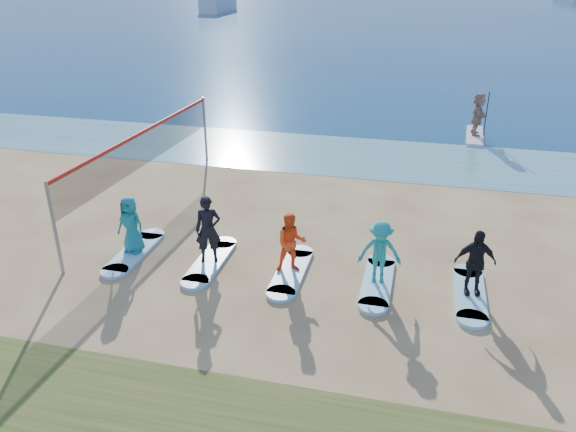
% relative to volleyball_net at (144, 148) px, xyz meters
% --- Properties ---
extents(ground, '(600.00, 600.00, 0.00)m').
position_rel_volleyball_net_xyz_m(ground, '(5.22, -4.10, -1.90)').
color(ground, tan).
rests_on(ground, ground).
extents(shallow_water, '(600.00, 600.00, 0.00)m').
position_rel_volleyball_net_xyz_m(shallow_water, '(5.22, 6.40, -1.90)').
color(shallow_water, teal).
rests_on(shallow_water, ground).
extents(volleyball_net, '(0.47, 9.08, 2.50)m').
position_rel_volleyball_net_xyz_m(volleyball_net, '(0.00, 0.00, 0.00)').
color(volleyball_net, gray).
rests_on(volleyball_net, ground).
extents(paddleboard, '(0.87, 3.03, 0.12)m').
position_rel_volleyball_net_xyz_m(paddleboard, '(10.59, 10.31, -1.84)').
color(paddleboard, silver).
rests_on(paddleboard, ground).
extents(paddleboarder, '(0.65, 1.73, 1.84)m').
position_rel_volleyball_net_xyz_m(paddleboarder, '(10.59, 10.31, -0.87)').
color(paddleboarder, tan).
rests_on(paddleboarder, paddleboard).
extents(boat_offshore_a, '(2.85, 8.37, 2.25)m').
position_rel_volleyball_net_xyz_m(boat_offshore_a, '(-21.96, 66.19, -1.90)').
color(boat_offshore_a, silver).
rests_on(boat_offshore_a, ground).
extents(boat_offshore_b, '(3.85, 7.04, 1.58)m').
position_rel_volleyball_net_xyz_m(boat_offshore_b, '(32.43, 106.03, -1.90)').
color(boat_offshore_b, silver).
rests_on(boat_offshore_b, ground).
extents(surfboard_0, '(0.70, 2.20, 0.09)m').
position_rel_volleyball_net_xyz_m(surfboard_0, '(1.07, -3.13, -1.86)').
color(surfboard_0, '#97D4EA').
rests_on(surfboard_0, ground).
extents(student_0, '(0.82, 0.59, 1.56)m').
position_rel_volleyball_net_xyz_m(student_0, '(1.07, -3.13, -1.03)').
color(student_0, teal).
rests_on(student_0, surfboard_0).
extents(surfboard_1, '(0.70, 2.20, 0.09)m').
position_rel_volleyball_net_xyz_m(surfboard_1, '(3.24, -3.13, -1.86)').
color(surfboard_1, '#97D4EA').
rests_on(surfboard_1, ground).
extents(student_1, '(0.76, 0.62, 1.78)m').
position_rel_volleyball_net_xyz_m(student_1, '(3.24, -3.13, -0.92)').
color(student_1, black).
rests_on(student_1, surfboard_1).
extents(surfboard_2, '(0.70, 2.20, 0.09)m').
position_rel_volleyball_net_xyz_m(surfboard_2, '(5.41, -3.13, -1.86)').
color(surfboard_2, '#97D4EA').
rests_on(surfboard_2, ground).
extents(student_2, '(0.91, 0.80, 1.55)m').
position_rel_volleyball_net_xyz_m(student_2, '(5.41, -3.13, -1.04)').
color(student_2, '#FF521A').
rests_on(student_2, surfboard_2).
extents(surfboard_3, '(0.70, 2.20, 0.09)m').
position_rel_volleyball_net_xyz_m(surfboard_3, '(7.58, -3.13, -1.86)').
color(surfboard_3, '#97D4EA').
rests_on(surfboard_3, ground).
extents(student_3, '(1.09, 0.71, 1.59)m').
position_rel_volleyball_net_xyz_m(student_3, '(7.58, -3.13, -1.02)').
color(student_3, teal).
rests_on(student_3, surfboard_3).
extents(surfboard_4, '(0.70, 2.20, 0.09)m').
position_rel_volleyball_net_xyz_m(surfboard_4, '(9.75, -3.13, -1.86)').
color(surfboard_4, '#97D4EA').
rests_on(surfboard_4, ground).
extents(student_4, '(1.00, 0.54, 1.62)m').
position_rel_volleyball_net_xyz_m(student_4, '(9.75, -3.13, -1.00)').
color(student_4, black).
rests_on(student_4, surfboard_4).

